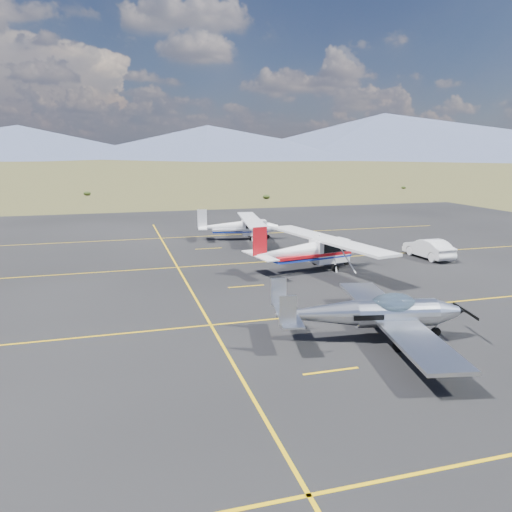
{
  "coord_description": "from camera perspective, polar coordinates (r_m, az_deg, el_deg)",
  "views": [
    {
      "loc": [
        -9.65,
        -17.65,
        7.21
      ],
      "look_at": [
        -2.38,
        7.74,
        1.6
      ],
      "focal_mm": 35.0,
      "sensor_mm": 36.0,
      "label": 1
    }
  ],
  "objects": [
    {
      "name": "ground",
      "position": [
        21.37,
        12.05,
        -8.0
      ],
      "size": [
        1600.0,
        1600.0,
        0.0
      ],
      "primitive_type": "plane",
      "color": "#383D1C",
      "rests_on": "ground"
    },
    {
      "name": "apron",
      "position": [
        27.44,
        5.22,
        -3.29
      ],
      "size": [
        72.0,
        72.0,
        0.02
      ],
      "primitive_type": "cube",
      "color": "black",
      "rests_on": "ground"
    },
    {
      "name": "aircraft_low_wing",
      "position": [
        19.89,
        13.33,
        -6.39
      ],
      "size": [
        7.39,
        10.19,
        2.2
      ],
      "rotation": [
        0.0,
        0.0,
        -0.19
      ],
      "color": "silver",
      "rests_on": "apron"
    },
    {
      "name": "aircraft_cessna",
      "position": [
        30.54,
        6.34,
        0.74
      ],
      "size": [
        7.16,
        11.52,
        2.91
      ],
      "rotation": [
        0.0,
        0.0,
        0.19
      ],
      "color": "white",
      "rests_on": "apron"
    },
    {
      "name": "aircraft_plain",
      "position": [
        41.02,
        -1.87,
        3.45
      ],
      "size": [
        6.05,
        10.0,
        2.52
      ],
      "rotation": [
        0.0,
        0.0,
        -0.15
      ],
      "color": "white",
      "rests_on": "apron"
    },
    {
      "name": "sedan",
      "position": [
        35.89,
        19.1,
        0.83
      ],
      "size": [
        1.62,
        4.11,
        1.33
      ],
      "primitive_type": "imported",
      "rotation": [
        0.0,
        0.0,
        3.19
      ],
      "color": "silver",
      "rests_on": "apron"
    }
  ]
}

